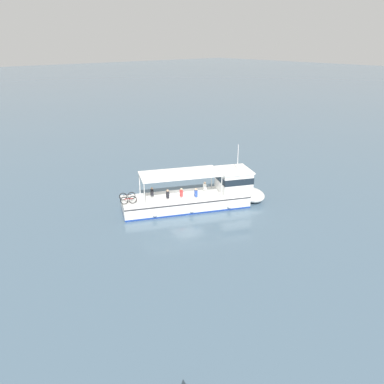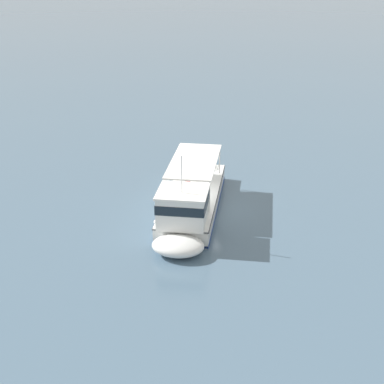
{
  "view_description": "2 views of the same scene",
  "coord_description": "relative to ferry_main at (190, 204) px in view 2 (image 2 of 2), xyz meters",
  "views": [
    {
      "loc": [
        19.94,
        23.96,
        13.71
      ],
      "look_at": [
        -0.22,
        0.52,
        1.4
      ],
      "focal_mm": 36.16,
      "sensor_mm": 36.0,
      "label": 1
    },
    {
      "loc": [
        -31.02,
        10.21,
        15.41
      ],
      "look_at": [
        -0.22,
        0.52,
        1.4
      ],
      "focal_mm": 51.3,
      "sensor_mm": 36.0,
      "label": 2
    }
  ],
  "objects": [
    {
      "name": "ground_plane",
      "position": [
        1.14,
        -0.96,
        -1.02
      ],
      "size": [
        400.0,
        400.0,
        0.0
      ],
      "primitive_type": "plane",
      "color": "slate"
    },
    {
      "name": "ferry_main",
      "position": [
        0.0,
        0.0,
        0.0
      ],
      "size": [
        12.8,
        8.26,
        5.32
      ],
      "color": "white",
      "rests_on": "ground"
    }
  ]
}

